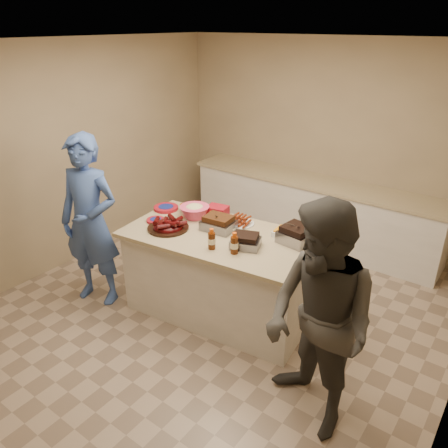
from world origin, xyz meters
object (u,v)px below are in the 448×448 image
Objects in this scene: island at (221,311)px; rib_platter at (168,229)px; roasting_pan at (296,242)px; plastic_cup at (184,211)px; guest_blue at (101,296)px; mustard_bottle at (211,222)px; bbq_bottle_b at (234,253)px; coleslaw_bowl at (195,217)px; guest_gray at (309,416)px; bbq_bottle_a at (212,249)px.

island is 4.56× the size of rib_platter.
roasting_pan is 1.36m from plastic_cup.
mustard_bottle is at bearing 20.98° from guest_blue.
roasting_pan is at bearing 56.64° from bbq_bottle_b.
coleslaw_bowl reaches higher than bbq_bottle_b.
rib_platter reaches higher than guest_gray.
guest_blue is (-0.75, -0.39, -0.92)m from rib_platter.
roasting_pan is 1.43× the size of bbq_bottle_a.
bbq_bottle_a is 0.23m from bbq_bottle_b.
island is 1.18m from roasting_pan.
rib_platter is 2.08× the size of bbq_bottle_a.
rib_platter is 1.30m from roasting_pan.
bbq_bottle_b is at bearing -3.67° from guest_blue.
mustard_bottle is 0.07× the size of guest_blue.
bbq_bottle_a is (0.59, -0.45, 0.00)m from coleslaw_bowl.
guest_blue is (-1.37, -0.32, -0.92)m from bbq_bottle_a.
mustard_bottle is at bearing 56.79° from rib_platter.
roasting_pan is 1.17m from coleslaw_bowl.
island reaches higher than guest_gray.
roasting_pan is at bearing 3.27° from plastic_cup.
bbq_bottle_b reaches higher than guest_gray.
bbq_bottle_b is 0.11× the size of guest_gray.
guest_gray is at bearing -47.14° from roasting_pan.
roasting_pan reaches higher than island.
coleslaw_bowl reaches higher than roasting_pan.
plastic_cup is (-1.36, -0.08, 0.00)m from roasting_pan.
coleslaw_bowl reaches higher than island.
rib_platter is 0.38m from coleslaw_bowl.
coleslaw_bowl is (-0.48, 0.17, 0.92)m from island.
bbq_bottle_b is (0.81, -0.40, 0.00)m from coleslaw_bowl.
plastic_cup is (-0.20, 0.05, 0.00)m from coleslaw_bowl.
plastic_cup is 0.05× the size of guest_gray.
mustard_bottle reaches higher than plastic_cup.
guest_gray is at bearing -23.61° from bbq_bottle_b.
island is 1.40m from guest_blue.
rib_platter is 0.63m from bbq_bottle_a.
island is 0.97m from bbq_bottle_a.
guest_blue is at bearing -135.63° from coleslaw_bowl.
bbq_bottle_a is at bearing -32.88° from plastic_cup.
guest_gray reaches higher than guest_blue.
bbq_bottle_a is 1.64m from guest_gray.
island is 14.63× the size of mustard_bottle.
plastic_cup is (-1.01, 0.46, 0.00)m from bbq_bottle_b.
island is 9.32× the size of bbq_bottle_b.
coleslaw_bowl reaches higher than rib_platter.
mustard_bottle is 0.42m from plastic_cup.
guest_gray is (1.07, -0.47, -0.92)m from bbq_bottle_b.
plastic_cup is at bearing -169.45° from roasting_pan.
bbq_bottle_b is 1.57× the size of mustard_bottle.
mustard_bottle is (-0.27, 0.17, 0.92)m from island.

